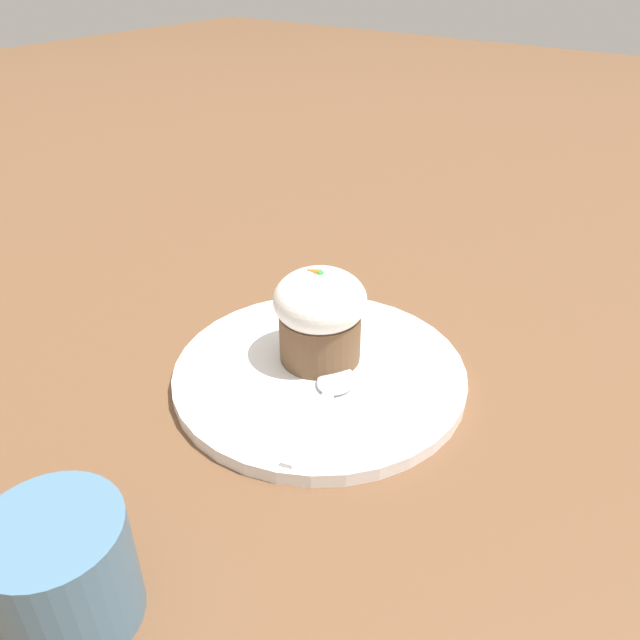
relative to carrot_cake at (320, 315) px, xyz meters
name	(u,v)px	position (x,y,z in m)	size (l,w,h in m)	color
ground_plane	(320,379)	(-0.01, 0.01, -0.06)	(4.00, 4.00, 0.00)	brown
dessert_plate	(320,373)	(-0.01, 0.01, -0.05)	(0.27, 0.27, 0.01)	white
carrot_cake	(320,315)	(0.00, 0.00, 0.00)	(0.08, 0.08, 0.09)	brown
spoon	(329,392)	(-0.04, 0.04, -0.04)	(0.05, 0.13, 0.01)	silver
coffee_cup	(60,570)	(-0.03, 0.29, -0.02)	(0.11, 0.08, 0.08)	teal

